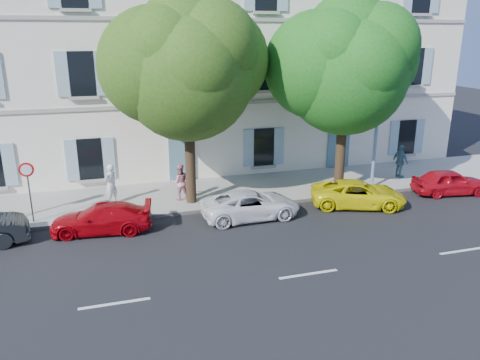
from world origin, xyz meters
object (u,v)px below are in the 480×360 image
object	(u,v)px
car_white_coupe	(251,205)
road_sign	(28,180)
car_yellow_supercar	(358,194)
tree_right	(346,73)
street_lamp	(382,94)
tree_left	(187,74)
pedestrian_c	(400,161)
car_red_coupe	(102,218)
car_red_hatchback	(450,182)
pedestrian_a	(111,184)
pedestrian_b	(180,182)

from	to	relation	value
car_white_coupe	road_sign	size ratio (longest dim) A/B	1.68
car_yellow_supercar	tree_right	bearing A→B (deg)	19.32
tree_right	street_lamp	xyz separation A→B (m)	(1.81, -0.18, -0.98)
tree_left	pedestrian_c	xyz separation A→B (m)	(11.15, 0.62, -4.75)
car_white_coupe	car_yellow_supercar	size ratio (longest dim) A/B	1.00
car_red_coupe	pedestrian_c	world-z (taller)	pedestrian_c
car_red_hatchback	tree_right	size ratio (longest dim) A/B	0.41
car_yellow_supercar	tree_right	size ratio (longest dim) A/B	0.48
car_white_coupe	pedestrian_c	bearing A→B (deg)	-74.21
car_yellow_supercar	tree_right	xyz separation A→B (m)	(0.01, 1.84, 5.11)
car_red_hatchback	road_sign	xyz separation A→B (m)	(-18.60, 1.51, 1.32)
tree_left	pedestrian_a	size ratio (longest dim) A/B	4.88
street_lamp	pedestrian_a	xyz separation A→B (m)	(-12.27, 1.39, -3.66)
car_red_coupe	road_sign	size ratio (longest dim) A/B	1.56
road_sign	street_lamp	bearing A→B (deg)	-0.27
car_white_coupe	pedestrian_a	xyz separation A→B (m)	(-5.47, 3.01, 0.47)
car_white_coupe	street_lamp	world-z (taller)	street_lamp
car_white_coupe	tree_left	world-z (taller)	tree_left
car_red_coupe	car_red_hatchback	distance (m)	15.98
road_sign	pedestrian_b	xyz separation A→B (m)	(6.08, 0.98, -0.95)
car_red_hatchback	pedestrian_b	size ratio (longest dim) A/B	2.14
street_lamp	pedestrian_c	bearing A→B (deg)	27.77
car_white_coupe	road_sign	distance (m)	8.84
car_red_hatchback	pedestrian_c	bearing A→B (deg)	28.96
car_white_coupe	pedestrian_c	size ratio (longest dim) A/B	2.37
car_yellow_supercar	car_white_coupe	bearing A→B (deg)	109.12
car_yellow_supercar	pedestrian_a	xyz separation A→B (m)	(-10.45, 3.06, 0.47)
pedestrian_a	pedestrian_c	distance (m)	14.55
tree_left	road_sign	size ratio (longest dim) A/B	3.56
car_red_hatchback	pedestrian_c	distance (m)	2.83
pedestrian_a	tree_left	bearing A→B (deg)	123.41
pedestrian_c	car_red_coupe	bearing A→B (deg)	92.88
car_red_coupe	street_lamp	bearing A→B (deg)	103.75
tree_right	road_sign	distance (m)	14.07
car_red_hatchback	pedestrian_a	size ratio (longest dim) A/B	1.97
street_lamp	car_yellow_supercar	bearing A→B (deg)	-137.58
street_lamp	pedestrian_b	bearing A→B (deg)	173.54
car_yellow_supercar	car_red_coupe	bearing A→B (deg)	108.10
car_yellow_supercar	car_red_hatchback	distance (m)	5.06
road_sign	car_red_hatchback	bearing A→B (deg)	-4.63
tree_left	road_sign	xyz separation A→B (m)	(-6.50, -0.51, -3.85)
car_yellow_supercar	pedestrian_c	size ratio (longest dim) A/B	2.37
car_white_coupe	pedestrian_b	bearing A→B (deg)	41.57
tree_right	road_sign	world-z (taller)	tree_right
pedestrian_a	car_red_coupe	bearing A→B (deg)	37.21
pedestrian_a	pedestrian_c	world-z (taller)	pedestrian_a
tree_right	road_sign	size ratio (longest dim) A/B	3.51
car_yellow_supercar	street_lamp	xyz separation A→B (m)	(1.82, 1.66, 4.13)
car_white_coupe	tree_left	distance (m)	6.01
car_red_coupe	pedestrian_a	size ratio (longest dim) A/B	2.14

